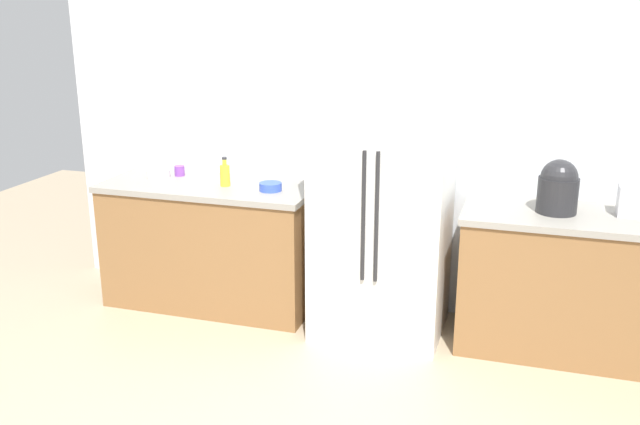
{
  "coord_description": "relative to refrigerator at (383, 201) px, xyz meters",
  "views": [
    {
      "loc": [
        1.05,
        -2.7,
        2.1
      ],
      "look_at": [
        0.07,
        0.47,
        1.09
      ],
      "focal_mm": 39.34,
      "sensor_mm": 36.0,
      "label": 1
    }
  ],
  "objects": [
    {
      "name": "kitchen_back_panel",
      "position": [
        -0.17,
        0.43,
        0.55
      ],
      "size": [
        4.6,
        0.1,
        2.87
      ],
      "primitive_type": "cube",
      "color": "silver",
      "rests_on": "ground_plane"
    },
    {
      "name": "counter_left",
      "position": [
        -1.24,
        0.06,
        -0.44
      ],
      "size": [
        1.49,
        0.65,
        0.88
      ],
      "color": "olive",
      "rests_on": "ground_plane"
    },
    {
      "name": "counter_right",
      "position": [
        1.26,
        0.06,
        -0.44
      ],
      "size": [
        1.52,
        0.65,
        0.88
      ],
      "color": "olive",
      "rests_on": "ground_plane"
    },
    {
      "name": "refrigerator",
      "position": [
        0.0,
        0.0,
        0.0
      ],
      "size": [
        0.82,
        0.74,
        1.76
      ],
      "color": "white",
      "rests_on": "ground_plane"
    },
    {
      "name": "rice_cooker",
      "position": [
        1.04,
        0.05,
        0.16
      ],
      "size": [
        0.24,
        0.24,
        0.32
      ],
      "color": "#262628",
      "rests_on": "counter_right"
    },
    {
      "name": "bottle_a",
      "position": [
        -1.11,
        0.04,
        0.08
      ],
      "size": [
        0.07,
        0.07,
        0.2
      ],
      "color": "yellow",
      "rests_on": "counter_left"
    },
    {
      "name": "cup_b",
      "position": [
        -1.55,
        0.21,
        0.04
      ],
      "size": [
        0.07,
        0.07,
        0.07
      ],
      "primitive_type": "cylinder",
      "color": "purple",
      "rests_on": "counter_left"
    },
    {
      "name": "bowl_a",
      "position": [
        -0.77,
        0.02,
        0.03
      ],
      "size": [
        0.15,
        0.15,
        0.05
      ],
      "primitive_type": "cylinder",
      "color": "blue",
      "rests_on": "counter_left"
    },
    {
      "name": "bowl_b",
      "position": [
        -1.67,
        0.12,
        0.03
      ],
      "size": [
        0.16,
        0.16,
        0.05
      ],
      "primitive_type": "cylinder",
      "color": "white",
      "rests_on": "counter_left"
    }
  ]
}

